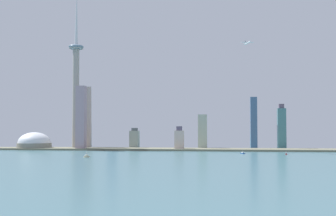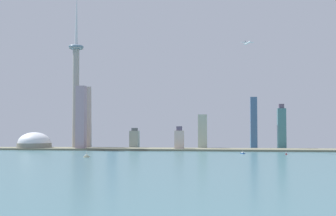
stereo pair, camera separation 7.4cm
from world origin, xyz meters
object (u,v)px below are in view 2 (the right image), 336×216
skyscraper_5 (81,118)px  skyscraper_7 (254,123)px  stadium_dome (34,144)px  skyscraper_2 (203,132)px  boat_2 (87,156)px  observation_tower (76,79)px  airplane (247,43)px  skyscraper_1 (179,140)px  boat_1 (286,154)px  skyscraper_0 (135,139)px  boat_0 (243,153)px  skyscraper_4 (87,118)px  skyscraper_6 (282,128)px  skyscraper_3 (112,122)px

skyscraper_5 → skyscraper_7: skyscraper_5 is taller
skyscraper_7 → stadium_dome: bearing=-171.2°
skyscraper_2 → boat_2: (-176.41, -281.16, -36.67)m
observation_tower → airplane: (376.25, -75.48, 58.87)m
observation_tower → skyscraper_1: observation_tower is taller
boat_1 → skyscraper_0: bearing=67.9°
observation_tower → boat_0: observation_tower is taller
skyscraper_2 → skyscraper_5: skyscraper_5 is taller
skyscraper_7 → boat_0: 200.65m
skyscraper_4 → skyscraper_5: size_ratio=1.15×
stadium_dome → skyscraper_6: bearing=5.8°
skyscraper_3 → observation_tower: bearing=-139.5°
skyscraper_3 → boat_1: (368.57, -204.51, -60.98)m
skyscraper_2 → boat_1: bearing=-46.8°
skyscraper_2 → boat_2: skyscraper_2 is taller
skyscraper_2 → skyscraper_5: size_ratio=0.56×
skyscraper_1 → skyscraper_4: 229.76m
skyscraper_7 → skyscraper_6: bearing=-18.1°
observation_tower → skyscraper_7: (397.09, 57.72, -98.79)m
boat_1 → boat_2: boat_2 is taller
stadium_dome → skyscraper_2: skyscraper_2 is taller
boat_1 → skyscraper_5: bearing=83.3°
observation_tower → airplane: bearing=-11.3°
skyscraper_0 → boat_1: bearing=-29.6°
observation_tower → airplane: size_ratio=12.90×
observation_tower → skyscraper_6: 471.03m
skyscraper_2 → observation_tower: bearing=-175.8°
skyscraper_6 → boat_0: (-93.95, -169.81, -45.85)m
skyscraper_0 → skyscraper_5: bearing=-144.9°
skyscraper_4 → skyscraper_0: bearing=2.4°
skyscraper_6 → airplane: bearing=-125.1°
observation_tower → skyscraper_3: size_ratio=2.96×
skyscraper_4 → boat_0: bearing=-24.7°
skyscraper_1 → skyscraper_4: bearing=165.1°
skyscraper_7 → airplane: bearing=-98.9°
skyscraper_1 → boat_1: (202.41, -113.40, -21.54)m
skyscraper_3 → boat_2: bearing=-83.4°
stadium_dome → skyscraper_2: size_ratio=0.98×
skyscraper_2 → skyscraper_5: bearing=-166.5°
skyscraper_0 → skyscraper_2: 155.56m
skyscraper_0 → skyscraper_4: size_ratio=0.30×
skyscraper_2 → skyscraper_3: size_ratio=0.62×
airplane → skyscraper_4: bearing=-122.9°
skyscraper_5 → skyscraper_0: bearing=35.1°
skyscraper_1 → stadium_dome: bearing=177.5°
observation_tower → skyscraper_2: size_ratio=4.79×
skyscraper_4 → boat_2: (87.74, -286.88, -68.99)m
stadium_dome → skyscraper_5: skyscraper_5 is taller
skyscraper_1 → boat_1: size_ratio=5.97×
skyscraper_5 → skyscraper_7: size_ratio=1.17×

